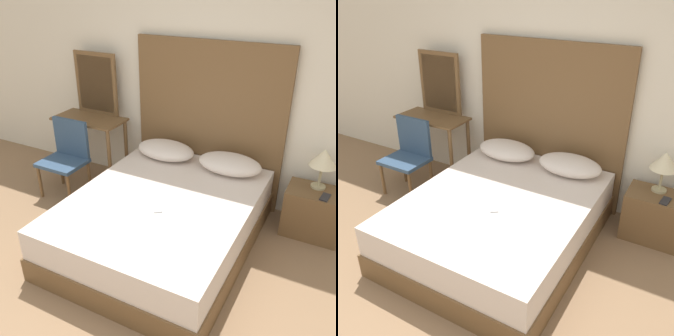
% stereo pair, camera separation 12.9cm
% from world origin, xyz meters
% --- Properties ---
extents(wall_back, '(10.00, 0.06, 2.70)m').
position_xyz_m(wall_back, '(0.00, 2.45, 1.35)').
color(wall_back, silver).
rests_on(wall_back, ground_plane).
extents(bed, '(1.55, 1.96, 0.49)m').
position_xyz_m(bed, '(-0.11, 1.37, 0.24)').
color(bed, brown).
rests_on(bed, ground_plane).
extents(headboard, '(1.63, 0.05, 1.71)m').
position_xyz_m(headboard, '(-0.11, 2.37, 0.85)').
color(headboard, brown).
rests_on(headboard, ground_plane).
extents(pillow_left, '(0.64, 0.39, 0.18)m').
position_xyz_m(pillow_left, '(-0.47, 2.10, 0.58)').
color(pillow_left, silver).
rests_on(pillow_left, bed).
extents(pillow_right, '(0.64, 0.39, 0.18)m').
position_xyz_m(pillow_right, '(0.25, 2.10, 0.58)').
color(pillow_right, silver).
rests_on(pillow_right, bed).
extents(phone_on_bed, '(0.14, 0.16, 0.01)m').
position_xyz_m(phone_on_bed, '(-0.07, 1.19, 0.50)').
color(phone_on_bed, '#B7B7BC').
rests_on(phone_on_bed, bed).
extents(nightstand, '(0.52, 0.37, 0.47)m').
position_xyz_m(nightstand, '(1.09, 2.16, 0.24)').
color(nightstand, brown).
rests_on(nightstand, ground_plane).
extents(table_lamp, '(0.25, 0.25, 0.39)m').
position_xyz_m(table_lamp, '(1.09, 2.23, 0.77)').
color(table_lamp, tan).
rests_on(table_lamp, nightstand).
extents(phone_on_nightstand, '(0.09, 0.16, 0.01)m').
position_xyz_m(phone_on_nightstand, '(1.17, 2.06, 0.48)').
color(phone_on_nightstand, '#232328').
rests_on(phone_on_nightstand, nightstand).
extents(vanity_desk, '(0.83, 0.42, 0.78)m').
position_xyz_m(vanity_desk, '(-1.46, 2.09, 0.61)').
color(vanity_desk, brown).
rests_on(vanity_desk, ground_plane).
extents(vanity_mirror, '(0.56, 0.03, 0.71)m').
position_xyz_m(vanity_mirror, '(-1.46, 2.27, 1.14)').
color(vanity_mirror, brown).
rests_on(vanity_mirror, vanity_desk).
extents(chair, '(0.48, 0.41, 0.85)m').
position_xyz_m(chair, '(-1.51, 1.70, 0.48)').
color(chair, '#334C6B').
rests_on(chair, ground_plane).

